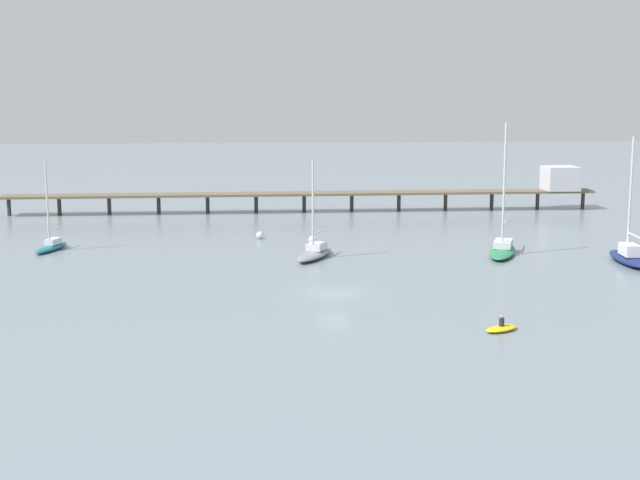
# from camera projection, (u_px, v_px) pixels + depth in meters

# --- Properties ---
(ground_plane) EXTENTS (400.00, 400.00, 0.00)m
(ground_plane) POSITION_uv_depth(u_px,v_px,m) (334.00, 293.00, 71.57)
(ground_plane) COLOR gray
(pier) EXTENTS (78.56, 5.61, 5.80)m
(pier) POSITION_uv_depth(u_px,v_px,m) (409.00, 188.00, 119.23)
(pier) COLOR brown
(pier) RESTS_ON ground_plane
(sailboat_green) EXTENTS (5.36, 9.32, 13.04)m
(sailboat_green) POSITION_uv_depth(u_px,v_px,m) (502.00, 247.00, 88.17)
(sailboat_green) COLOR #287F4C
(sailboat_green) RESTS_ON ground_plane
(sailboat_teal) EXTENTS (2.95, 6.25, 9.11)m
(sailboat_teal) POSITION_uv_depth(u_px,v_px,m) (51.00, 244.00, 90.34)
(sailboat_teal) COLOR #1E727A
(sailboat_teal) RESTS_ON ground_plane
(sailboat_navy) EXTENTS (2.86, 8.40, 11.89)m
(sailboat_navy) POSITION_uv_depth(u_px,v_px,m) (629.00, 255.00, 83.58)
(sailboat_navy) COLOR navy
(sailboat_navy) RESTS_ON ground_plane
(sailboat_gray) EXTENTS (5.01, 7.80, 9.70)m
(sailboat_gray) POSITION_uv_depth(u_px,v_px,m) (315.00, 252.00, 86.36)
(sailboat_gray) COLOR gray
(sailboat_gray) RESTS_ON ground_plane
(dinghy_yellow) EXTENTS (2.92, 2.38, 1.14)m
(dinghy_yellow) POSITION_uv_depth(u_px,v_px,m) (501.00, 328.00, 60.39)
(dinghy_yellow) COLOR yellow
(dinghy_yellow) RESTS_ON ground_plane
(mooring_buoy_mid) EXTENTS (0.79, 0.79, 0.79)m
(mooring_buoy_mid) POSITION_uv_depth(u_px,v_px,m) (260.00, 235.00, 97.38)
(mooring_buoy_mid) COLOR silver
(mooring_buoy_mid) RESTS_ON ground_plane
(mooring_buoy_far) EXTENTS (0.86, 0.86, 0.86)m
(mooring_buoy_far) POSITION_uv_depth(u_px,v_px,m) (313.00, 240.00, 94.20)
(mooring_buoy_far) COLOR silver
(mooring_buoy_far) RESTS_ON ground_plane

